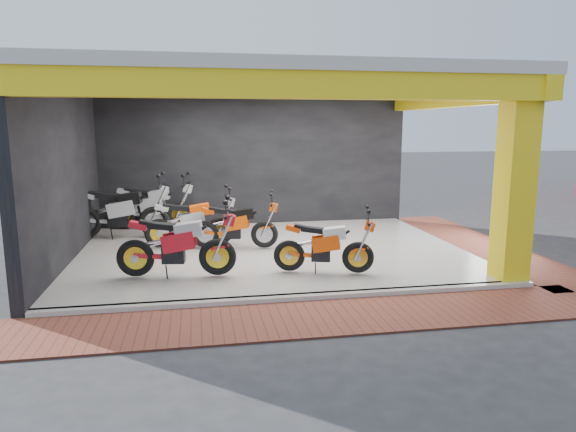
% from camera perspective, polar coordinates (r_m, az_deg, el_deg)
% --- Properties ---
extents(ground, '(80.00, 80.00, 0.00)m').
position_cam_1_polar(ground, '(9.12, 0.10, -7.29)').
color(ground, '#2D2D30').
rests_on(ground, ground).
extents(showroom_floor, '(8.00, 6.00, 0.10)m').
position_cam_1_polar(showroom_floor, '(11.00, -1.77, -3.96)').
color(showroom_floor, silver).
rests_on(showroom_floor, ground).
extents(showroom_ceiling, '(8.40, 6.40, 0.20)m').
position_cam_1_polar(showroom_ceiling, '(10.71, -1.88, 14.79)').
color(showroom_ceiling, beige).
rests_on(showroom_ceiling, corner_column).
extents(back_wall, '(8.20, 0.20, 3.50)m').
position_cam_1_polar(back_wall, '(13.78, -3.72, 6.04)').
color(back_wall, black).
rests_on(back_wall, ground).
extents(left_wall, '(0.20, 6.20, 3.50)m').
position_cam_1_polar(left_wall, '(10.90, -23.72, 4.13)').
color(left_wall, black).
rests_on(left_wall, ground).
extents(corner_column, '(0.50, 0.50, 3.50)m').
position_cam_1_polar(corner_column, '(9.49, 23.90, 3.34)').
color(corner_column, yellow).
rests_on(corner_column, ground).
extents(header_beam_front, '(8.40, 0.30, 0.40)m').
position_cam_1_polar(header_beam_front, '(7.74, 1.47, 14.36)').
color(header_beam_front, yellow).
rests_on(header_beam_front, corner_column).
extents(header_beam_right, '(0.30, 6.40, 0.40)m').
position_cam_1_polar(header_beam_right, '(11.95, 17.96, 12.39)').
color(header_beam_right, yellow).
rests_on(header_beam_right, corner_column).
extents(floor_kerb, '(8.00, 0.20, 0.10)m').
position_cam_1_polar(floor_kerb, '(8.15, 1.39, -9.06)').
color(floor_kerb, silver).
rests_on(floor_kerb, ground).
extents(paver_front, '(9.00, 1.40, 0.03)m').
position_cam_1_polar(paver_front, '(7.45, 2.62, -11.25)').
color(paver_front, brown).
rests_on(paver_front, ground).
extents(paver_right, '(1.40, 7.00, 0.03)m').
position_cam_1_polar(paver_right, '(12.62, 20.36, -2.93)').
color(paver_right, brown).
rests_on(paver_right, ground).
extents(moto_hero, '(2.01, 1.20, 1.16)m').
position_cam_1_polar(moto_hero, '(9.15, 7.82, -2.91)').
color(moto_hero, '#FC4D0A').
rests_on(moto_hero, showroom_floor).
extents(moto_row_a, '(2.27, 1.07, 1.33)m').
position_cam_1_polar(moto_row_a, '(8.99, -7.89, -2.58)').
color(moto_row_a, red).
rests_on(moto_row_a, showroom_floor).
extents(moto_row_b, '(2.05, 1.05, 1.19)m').
position_cam_1_polar(moto_row_b, '(10.93, -2.64, -0.60)').
color(moto_row_b, '#EA5209').
rests_on(moto_row_b, showroom_floor).
extents(moto_row_c, '(2.11, 0.92, 1.26)m').
position_cam_1_polar(moto_row_c, '(11.40, -7.49, -0.06)').
color(moto_row_c, '#B5B7BE').
rests_on(moto_row_c, showroom_floor).
extents(moto_row_d, '(2.48, 1.11, 1.47)m').
position_cam_1_polar(moto_row_d, '(12.36, -14.71, 0.99)').
color(moto_row_d, '#AFB3B7').
rests_on(moto_row_d, showroom_floor).
extents(moto_row_e, '(2.38, 1.25, 1.38)m').
position_cam_1_polar(moto_row_e, '(13.22, -11.99, 1.49)').
color(moto_row_e, '#ADB0B5').
rests_on(moto_row_e, showroom_floor).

